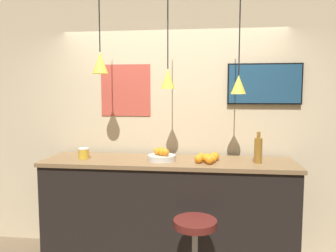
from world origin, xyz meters
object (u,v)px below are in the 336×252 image
(bar_stool, at_px, (195,247))
(fruit_bowl, at_px, (162,156))
(mounted_tv, at_px, (265,84))
(spread_jar, at_px, (84,153))
(juice_bottle, at_px, (258,150))

(bar_stool, xyz_separation_m, fruit_bowl, (-0.37, 0.58, 0.66))
(bar_stool, bearing_deg, mounted_tv, 55.09)
(bar_stool, xyz_separation_m, spread_jar, (-1.19, 0.59, 0.67))
(fruit_bowl, xyz_separation_m, spread_jar, (-0.82, 0.00, 0.01))
(bar_stool, height_order, juice_bottle, juice_bottle)
(juice_bottle, distance_m, spread_jar, 1.78)
(fruit_bowl, relative_size, spread_jar, 2.54)
(bar_stool, height_order, spread_jar, spread_jar)
(bar_stool, relative_size, fruit_bowl, 2.63)
(bar_stool, height_order, fruit_bowl, fruit_bowl)
(spread_jar, xyz_separation_m, mounted_tv, (1.89, 0.42, 0.73))
(fruit_bowl, bearing_deg, spread_jar, 179.77)
(juice_bottle, bearing_deg, mounted_tv, 75.13)
(bar_stool, relative_size, mounted_tv, 0.94)
(bar_stool, distance_m, juice_bottle, 1.11)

